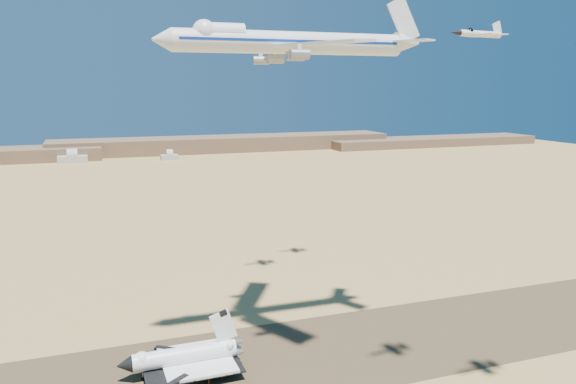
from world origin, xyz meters
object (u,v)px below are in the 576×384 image
object	(u,v)px
carrier_747	(283,42)
chase_jet_a	(479,34)
chase_jet_d	(324,49)
crew_b	(209,376)
crew_c	(222,377)
chase_jet_c	(286,46)
crew_a	(209,382)
shuttle	(184,358)

from	to	relation	value
carrier_747	chase_jet_a	xyz separation A→B (m)	(31.74, -43.29, -0.31)
chase_jet_d	crew_b	bearing A→B (deg)	-125.06
crew_c	chase_jet_c	distance (m)	120.86
carrier_747	crew_a	bearing A→B (deg)	-152.48
shuttle	chase_jet_d	distance (m)	134.93
crew_b	crew_c	distance (m)	3.51
crew_c	carrier_747	bearing A→B (deg)	-119.71
crew_b	chase_jet_d	xyz separation A→B (m)	(65.84, 75.91, 93.82)
crew_b	chase_jet_d	world-z (taller)	chase_jet_d
shuttle	chase_jet_a	size ratio (longest dim) A/B	2.26
crew_a	crew_b	xyz separation A→B (m)	(0.76, 2.79, 0.12)
chase_jet_d	chase_jet_c	bearing A→B (deg)	-141.49
carrier_747	chase_jet_a	bearing A→B (deg)	-52.79
chase_jet_a	chase_jet_c	xyz separation A→B (m)	(-12.34, 95.45, 3.03)
crew_a	crew_b	size ratio (longest dim) A/B	0.87
crew_b	chase_jet_a	world-z (taller)	chase_jet_a
crew_c	chase_jet_d	xyz separation A→B (m)	(62.78, 77.63, 93.86)
chase_jet_a	chase_jet_c	bearing A→B (deg)	88.97
shuttle	crew_c	world-z (taller)	shuttle
carrier_747	crew_a	world-z (taller)	carrier_747
shuttle	crew_c	size ratio (longest dim) A/B	19.19
chase_jet_c	carrier_747	bearing A→B (deg)	-113.11
crew_c	crew_b	bearing A→B (deg)	2.71
crew_c	chase_jet_d	bearing A→B (deg)	-96.91
carrier_747	chase_jet_a	distance (m)	53.68
shuttle	crew_c	bearing A→B (deg)	-40.51
crew_b	crew_c	bearing A→B (deg)	-160.20
shuttle	carrier_747	bearing A→B (deg)	7.30
carrier_747	shuttle	bearing A→B (deg)	-170.93
chase_jet_c	crew_a	bearing A→B (deg)	-127.64
crew_b	chase_jet_c	bearing A→B (deg)	-76.52
crew_b	chase_jet_d	size ratio (longest dim) A/B	0.12
crew_a	chase_jet_d	xyz separation A→B (m)	(66.59, 78.70, 93.95)
carrier_747	chase_jet_d	xyz separation A→B (m)	(40.44, 65.63, 3.04)
carrier_747	crew_b	distance (m)	94.83
chase_jet_a	chase_jet_c	size ratio (longest dim) A/B	0.98
shuttle	chase_jet_d	xyz separation A→B (m)	(71.84, 70.11, 90.17)
crew_c	chase_jet_a	world-z (taller)	chase_jet_a
crew_a	crew_c	xyz separation A→B (m)	(3.82, 1.07, 0.09)
chase_jet_a	crew_a	bearing A→B (deg)	144.03
carrier_747	chase_jet_c	xyz separation A→B (m)	(19.40, 52.16, 2.72)
chase_jet_a	chase_jet_c	world-z (taller)	chase_jet_c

